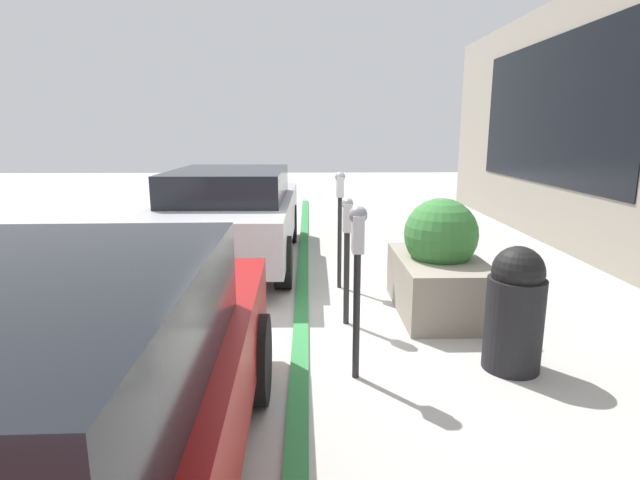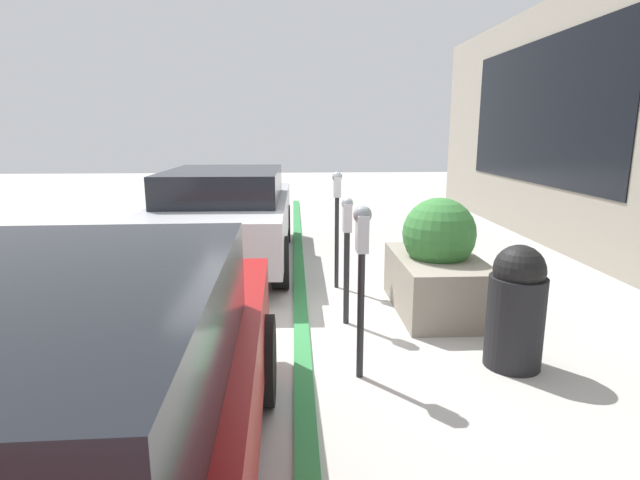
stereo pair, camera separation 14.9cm
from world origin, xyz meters
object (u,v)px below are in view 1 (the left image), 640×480
(parking_meter_middle, at_px, (340,207))
(parked_car_front, at_px, (33,411))
(parking_meter_second, at_px, (347,240))
(planter_box, at_px, (439,266))
(parking_meter_nearest, at_px, (357,255))
(parked_car_middle, at_px, (232,213))
(trash_bin, at_px, (515,308))

(parking_meter_middle, relative_size, parked_car_front, 0.35)
(parking_meter_second, height_order, planter_box, parking_meter_second)
(parking_meter_nearest, xyz_separation_m, parked_car_middle, (3.86, 1.60, -0.27))
(parked_car_front, bearing_deg, parking_meter_nearest, -44.61)
(planter_box, xyz_separation_m, trash_bin, (-1.43, -0.29, 0.01))
(parking_meter_second, distance_m, parked_car_middle, 3.10)
(parking_meter_middle, relative_size, trash_bin, 1.40)
(planter_box, distance_m, parked_car_front, 4.35)
(parked_car_middle, xyz_separation_m, trash_bin, (-3.72, -2.98, -0.24))
(parking_meter_second, relative_size, parked_car_middle, 0.30)
(parked_car_front, height_order, trash_bin, parked_car_front)
(parked_car_front, bearing_deg, parking_meter_middle, -22.86)
(planter_box, height_order, parked_car_middle, parked_car_middle)
(parking_meter_second, relative_size, parked_car_front, 0.31)
(parking_meter_middle, bearing_deg, parking_meter_second, 179.81)
(parking_meter_second, relative_size, trash_bin, 1.25)
(planter_box, bearing_deg, parking_meter_nearest, 145.00)
(parked_car_front, xyz_separation_m, parked_car_middle, (5.63, -0.08, 0.01))
(parking_meter_nearest, relative_size, parking_meter_middle, 0.96)
(planter_box, xyz_separation_m, parked_car_front, (-3.34, 2.77, 0.24))
(parked_car_front, distance_m, trash_bin, 3.61)
(parking_meter_second, relative_size, planter_box, 0.87)
(parked_car_middle, bearing_deg, parking_meter_nearest, -156.91)
(planter_box, bearing_deg, trash_bin, -168.72)
(parking_meter_nearest, relative_size, trash_bin, 1.34)
(parking_meter_middle, bearing_deg, trash_bin, -149.77)
(parking_meter_middle, distance_m, parked_car_front, 4.59)
(parking_meter_nearest, bearing_deg, planter_box, -35.00)
(trash_bin, bearing_deg, parking_meter_second, 51.88)
(parking_meter_second, relative_size, parking_meter_middle, 0.89)
(parked_car_middle, relative_size, trash_bin, 4.14)
(parking_meter_nearest, bearing_deg, parked_car_middle, 22.47)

